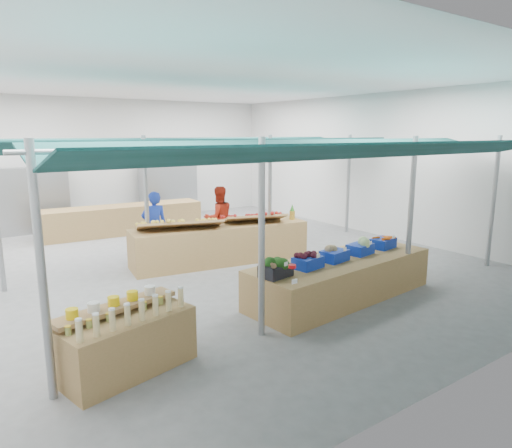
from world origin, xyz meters
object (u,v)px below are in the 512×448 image
object	(u,v)px
crate_stack	(382,265)
vendor_left	(154,226)
bottle_shelf	(126,340)
vendor_right	(219,218)
veg_counter	(341,278)
fruit_counter	(221,244)

from	to	relation	value
crate_stack	vendor_left	size ratio (longest dim) A/B	0.33
bottle_shelf	vendor_right	size ratio (longest dim) A/B	1.07
bottle_shelf	veg_counter	world-z (taller)	bottle_shelf
veg_counter	vendor_left	size ratio (longest dim) A/B	2.30
bottle_shelf	crate_stack	size ratio (longest dim) A/B	3.28
veg_counter	vendor_left	distance (m)	4.84
bottle_shelf	veg_counter	distance (m)	4.25
vendor_left	veg_counter	bearing A→B (deg)	121.25
crate_stack	vendor_right	world-z (taller)	vendor_right
fruit_counter	vendor_right	distance (m)	1.31
crate_stack	vendor_right	size ratio (longest dim) A/B	0.33
fruit_counter	crate_stack	distance (m)	3.73
veg_counter	fruit_counter	size ratio (longest dim) A/B	0.92
veg_counter	vendor_right	distance (m)	4.48
vendor_left	vendor_right	bearing A→B (deg)	-171.10
vendor_right	vendor_left	bearing A→B (deg)	8.90
bottle_shelf	veg_counter	bearing A→B (deg)	-8.61
fruit_counter	crate_stack	world-z (taller)	fruit_counter
bottle_shelf	vendor_left	size ratio (longest dim) A/B	1.07
fruit_counter	crate_stack	xyz separation A→B (m)	(2.22, -2.99, -0.18)
bottle_shelf	vendor_right	world-z (taller)	vendor_right
veg_counter	crate_stack	world-z (taller)	veg_counter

